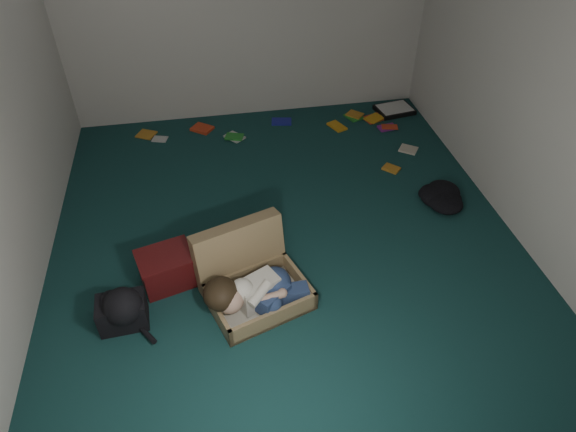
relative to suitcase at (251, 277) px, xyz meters
name	(u,v)px	position (x,y,z in m)	size (l,w,h in m)	color
floor	(285,235)	(0.37, 0.59, -0.16)	(4.50, 4.50, 0.00)	#153C3B
wall_back	(247,2)	(0.37, 2.84, 1.14)	(4.50, 4.50, 0.00)	silver
wall_front	(385,372)	(0.37, -1.66, 1.14)	(4.50, 4.50, 0.00)	silver
wall_right	(538,80)	(2.37, 0.59, 1.14)	(4.50, 4.50, 0.00)	silver
suitcase	(251,277)	(0.00, 0.00, 0.00)	(0.91, 0.90, 0.53)	#977D53
person	(255,292)	(0.01, -0.19, 0.04)	(0.81, 0.41, 0.33)	silver
maroon_bin	(167,269)	(-0.63, 0.22, -0.01)	(0.49, 0.43, 0.29)	#4D0F11
backpack	(122,311)	(-0.96, -0.14, -0.03)	(0.43, 0.34, 0.26)	black
clothing_pile	(441,199)	(1.90, 0.75, -0.09)	(0.43, 0.35, 0.14)	black
paper_tray	(394,110)	(2.07, 2.54, -0.13)	(0.47, 0.38, 0.06)	black
book_scatter	(297,133)	(0.82, 2.26, -0.15)	(3.00, 1.39, 0.02)	orange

